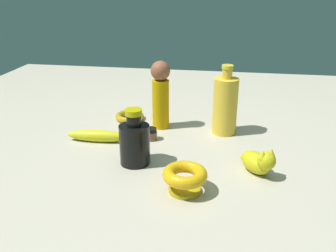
# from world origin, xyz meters

# --- Properties ---
(ground) EXTENTS (2.00, 2.00, 0.00)m
(ground) POSITION_xyz_m (0.00, 0.00, 0.00)
(ground) COLOR #BCB29E
(person_figure_adult) EXTENTS (0.08, 0.08, 0.23)m
(person_figure_adult) POSITION_xyz_m (-0.18, -0.05, 0.12)
(person_figure_adult) COLOR #C69004
(person_figure_adult) RESTS_ON ground
(bowl) EXTENTS (0.11, 0.11, 0.06)m
(bowl) POSITION_xyz_m (0.21, 0.07, 0.04)
(bowl) COLOR #B29B16
(bowl) RESTS_ON ground
(bottle_tall) EXTENTS (0.08, 0.08, 0.23)m
(bottle_tall) POSITION_xyz_m (-0.16, 0.16, 0.10)
(bottle_tall) COLOR gold
(bottle_tall) RESTS_ON ground
(nail_polish_jar) EXTENTS (0.04, 0.04, 0.04)m
(nail_polish_jar) POSITION_xyz_m (-0.07, -0.07, 0.02)
(nail_polish_jar) COLOR brown
(nail_polish_jar) RESTS_ON ground
(bottle_short) EXTENTS (0.08, 0.08, 0.16)m
(bottle_short) POSITION_xyz_m (0.09, -0.08, 0.06)
(bottle_short) COLOR black
(bottle_short) RESTS_ON ground
(bangle) EXTENTS (0.10, 0.10, 0.02)m
(bangle) POSITION_xyz_m (-0.23, -0.18, 0.01)
(bangle) COLOR #B6941A
(bangle) RESTS_ON ground
(banana) EXTENTS (0.04, 0.19, 0.04)m
(banana) POSITION_xyz_m (-0.03, -0.23, 0.02)
(banana) COLOR yellow
(banana) RESTS_ON ground
(cat_figurine) EXTENTS (0.12, 0.10, 0.08)m
(cat_figurine) POSITION_xyz_m (0.09, 0.25, 0.03)
(cat_figurine) COLOR gold
(cat_figurine) RESTS_ON ground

